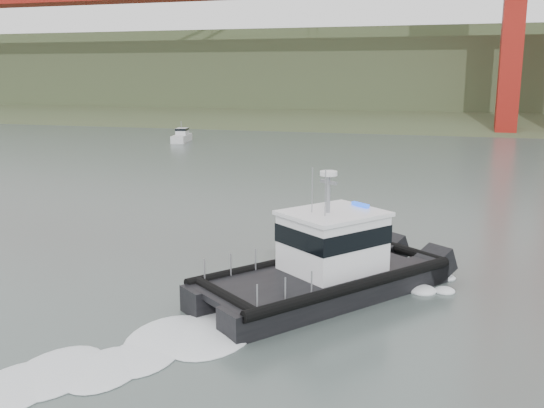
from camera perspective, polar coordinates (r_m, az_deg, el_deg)
The scene contains 4 objects.
ground at distance 25.23m, azimuth -8.80°, elevation -8.78°, with size 400.00×400.00×0.00m, color #45524F.
headlands at distance 147.12m, azimuth 12.65°, elevation 11.15°, with size 500.00×105.36×27.12m.
patrol_boat at distance 25.02m, azimuth 5.12°, elevation -5.61°, with size 9.92×11.19×5.36m.
motorboat at distance 82.53m, azimuth -8.49°, elevation 6.31°, with size 2.68×5.40×2.84m.
Camera 1 is at (10.23, -21.25, 8.97)m, focal length 40.00 mm.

